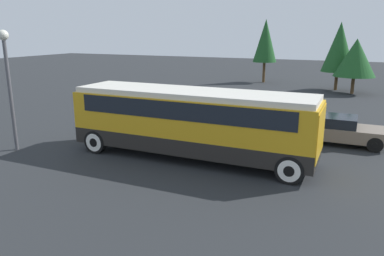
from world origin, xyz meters
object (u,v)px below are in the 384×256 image
object	(u,v)px
parked_car_near	(200,112)
lamp_post	(8,72)
parked_car_mid	(332,129)
tour_bus	(194,118)

from	to	relation	value
parked_car_near	lamp_post	world-z (taller)	lamp_post
parked_car_mid	parked_car_near	bearing A→B (deg)	171.90
parked_car_near	parked_car_mid	distance (m)	7.42
parked_car_mid	lamp_post	xyz separation A→B (m)	(-12.87, -7.07, 2.82)
tour_bus	parked_car_mid	bearing A→B (deg)	43.16
tour_bus	parked_car_near	xyz separation A→B (m)	(-2.24, 5.84, -1.10)
parked_car_mid	tour_bus	bearing A→B (deg)	-136.84
parked_car_near	parked_car_mid	xyz separation A→B (m)	(7.35, -1.05, 0.04)
parked_car_near	parked_car_mid	size ratio (longest dim) A/B	1.01
lamp_post	parked_car_near	bearing A→B (deg)	55.78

